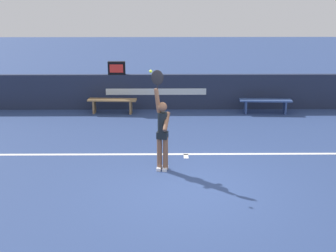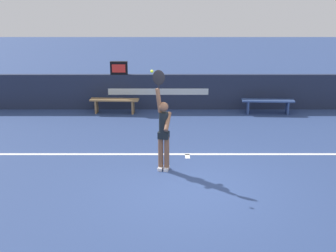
{
  "view_description": "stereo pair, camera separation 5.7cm",
  "coord_description": "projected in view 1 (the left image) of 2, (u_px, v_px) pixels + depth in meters",
  "views": [
    {
      "loc": [
        -0.55,
        -8.6,
        4.09
      ],
      "look_at": [
        -0.46,
        0.87,
        1.13
      ],
      "focal_mm": 47.68,
      "sensor_mm": 36.0,
      "label": 1
    },
    {
      "loc": [
        -0.49,
        -8.6,
        4.09
      ],
      "look_at": [
        -0.46,
        0.87,
        1.13
      ],
      "focal_mm": 47.68,
      "sensor_mm": 36.0,
      "label": 2
    }
  ],
  "objects": [
    {
      "name": "court_lines",
      "position": [
        193.0,
        208.0,
        8.62
      ],
      "size": [
        11.68,
        5.98,
        0.0
      ],
      "color": "white",
      "rests_on": "ground"
    },
    {
      "name": "back_wall",
      "position": [
        180.0,
        92.0,
        15.47
      ],
      "size": [
        14.62,
        0.18,
        1.22
      ],
      "color": "#212A41",
      "rests_on": "ground"
    },
    {
      "name": "ground_plane",
      "position": [
        190.0,
        189.0,
        9.43
      ],
      "size": [
        60.0,
        60.0,
        0.0
      ],
      "primitive_type": "plane",
      "color": "navy"
    },
    {
      "name": "courtside_bench_far",
      "position": [
        112.0,
        102.0,
        14.99
      ],
      "size": [
        1.65,
        0.46,
        0.49
      ],
      "color": "olive",
      "rests_on": "ground"
    },
    {
      "name": "tennis_player",
      "position": [
        162.0,
        130.0,
        10.15
      ],
      "size": [
        0.43,
        0.45,
        2.35
      ],
      "color": "brown",
      "rests_on": "ground"
    },
    {
      "name": "tennis_ball",
      "position": [
        151.0,
        71.0,
        9.49
      ],
      "size": [
        0.07,
        0.07,
        0.07
      ],
      "color": "#C7E32D"
    },
    {
      "name": "speed_display",
      "position": [
        117.0,
        68.0,
        15.2
      ],
      "size": [
        0.58,
        0.18,
        0.45
      ],
      "color": "black",
      "rests_on": "back_wall"
    },
    {
      "name": "courtside_bench_near",
      "position": [
        265.0,
        103.0,
        15.0
      ],
      "size": [
        1.75,
        0.45,
        0.47
      ],
      "color": "#344D87",
      "rests_on": "ground"
    }
  ]
}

